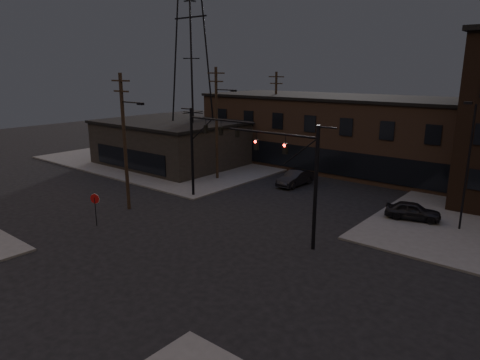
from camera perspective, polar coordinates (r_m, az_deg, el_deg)
name	(u,v)px	position (r m, az deg, el deg)	size (l,w,h in m)	color
ground	(192,245)	(28.73, -6.40, -8.58)	(140.00, 140.00, 0.00)	black
sidewalk_nw	(194,154)	(58.64, -6.09, 3.44)	(30.00, 30.00, 0.15)	#474744
building_row	(369,136)	(50.60, 16.85, 5.66)	(40.00, 12.00, 8.00)	#4E3729
building_left	(170,144)	(52.74, -9.28, 4.78)	(16.00, 12.00, 5.00)	black
traffic_signal_near	(300,172)	(27.36, 8.05, 1.06)	(7.12, 0.24, 8.00)	black
traffic_signal_far	(202,143)	(37.38, -5.05, 4.88)	(7.12, 0.24, 8.00)	black
stop_sign	(95,202)	(33.00, -18.78, -2.81)	(0.72, 0.33, 2.48)	black
utility_pole_near	(125,139)	(35.43, -15.10, 5.31)	(3.70, 0.28, 11.00)	black
utility_pole_mid	(217,121)	(44.07, -3.09, 7.83)	(3.70, 0.28, 11.50)	black
utility_pole_far	(276,115)	(54.12, 4.76, 8.67)	(2.20, 0.28, 11.00)	black
transmission_tower	(191,58)	(51.93, -6.50, 15.81)	(7.00, 7.00, 25.00)	black
lot_light_a	(469,155)	(33.36, 28.24, 2.91)	(1.50, 0.28, 9.14)	black
parked_car_lot_a	(413,211)	(35.10, 22.04, -3.82)	(1.61, 4.00, 1.36)	black
car_crossing	(295,178)	(42.91, 7.38, 0.25)	(1.60, 4.58, 1.51)	black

